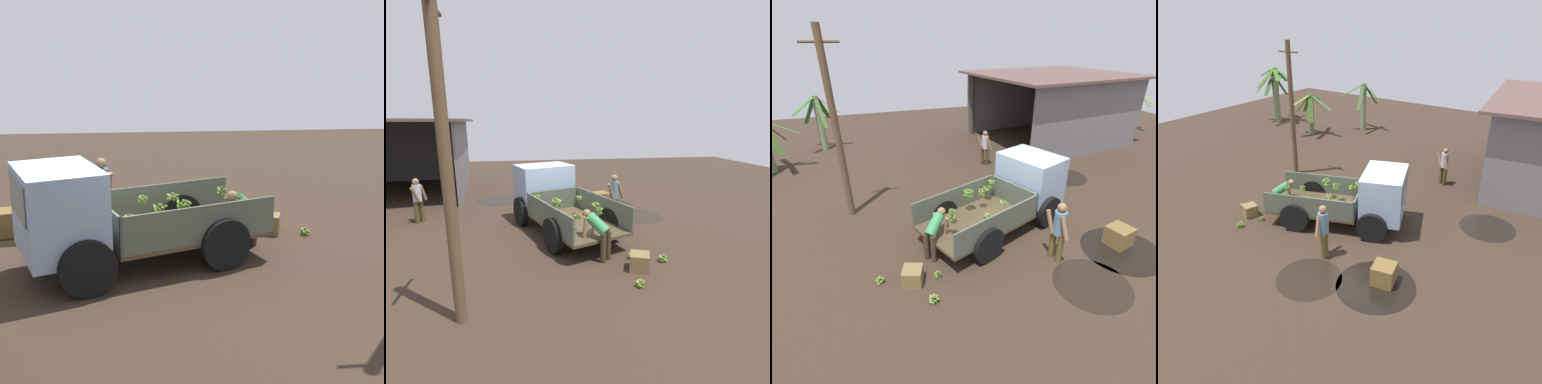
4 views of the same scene
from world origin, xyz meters
The scene contains 18 objects.
ground centered at (0.00, 0.00, 0.00)m, with size 36.00×36.00×0.00m, color #382A1F.
mud_patch_0 centered at (0.31, -3.32, 0.00)m, with size 1.85×1.85×0.01m, color black.
mud_patch_1 centered at (3.58, 2.24, 0.00)m, with size 1.87×1.87×0.01m, color black.
mud_patch_2 centered at (2.00, -2.52, 0.00)m, with size 2.19×2.19×0.01m, color black.
cargo_truck centered at (0.07, 0.07, 1.07)m, with size 4.95×3.40×2.03m.
utility_pole centered at (-5.07, 2.09, 2.89)m, with size 1.02×0.21×5.67m.
banana_palm_1 centered at (-11.99, 8.00, 1.85)m, with size 2.36×2.68×3.43m.
banana_palm_2 centered at (-12.26, 8.10, 1.59)m, with size 2.01×2.29×3.01m.
banana_palm_3 centered at (-6.27, 9.59, 1.46)m, with size 2.10×2.11×2.80m.
banana_palm_4 centered at (-8.29, 7.04, 1.28)m, with size 2.26×2.48×2.35m.
person_foreground_visitor centered at (-0.02, -2.21, 0.95)m, with size 0.48×0.72×1.71m.
person_worker_loading centered at (-2.96, -0.96, 0.77)m, with size 0.79×0.80×1.29m.
person_bystander_near_shed centered at (0.91, 4.73, 0.90)m, with size 0.67×0.47×1.62m.
banana_bunch_on_ground_0 centered at (-4.51, -1.56, 0.10)m, with size 0.23×0.23×0.18m.
banana_bunch_on_ground_1 centered at (-3.14, -1.83, 0.09)m, with size 0.21×0.21×0.18m.
banana_bunch_on_ground_2 centered at (-3.43, -2.58, 0.10)m, with size 0.25×0.25×0.19m.
wooden_crate_0 centered at (-3.75, -1.82, 0.21)m, with size 0.46×0.46×0.42m, color brown.
wooden_crate_1 centered at (2.09, -2.26, 0.28)m, with size 0.61×0.61×0.57m, color brown.
Camera 4 is at (5.98, -9.47, 6.76)m, focal length 35.00 mm.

